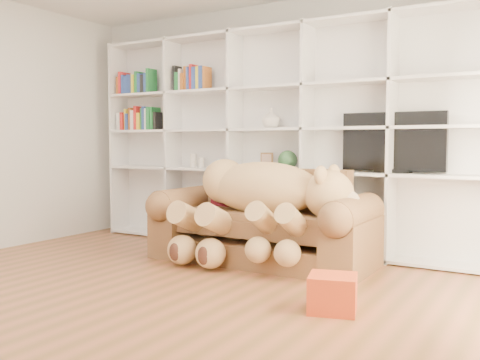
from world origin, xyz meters
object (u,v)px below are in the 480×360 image
Objects in this scene: sofa at (264,227)px; teddy_bear at (260,199)px; tv at (393,143)px; gift_box at (333,293)px.

teddy_bear is at bearing -72.40° from sofa.
tv is at bearing 32.05° from sofa.
teddy_bear is 1.70× the size of tv.
sofa is at bearing 135.44° from gift_box.
teddy_bear is 1.41m from tv.
teddy_bear is (0.06, -0.18, 0.30)m from sofa.
tv reaches higher than teddy_bear.
tv reaches higher than sofa.
sofa is at bearing -147.95° from tv.
tv reaches higher than gift_box.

